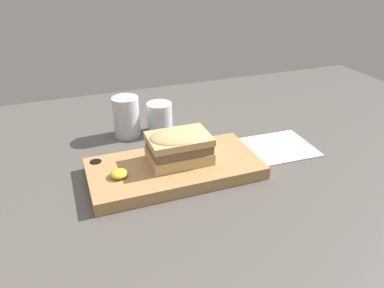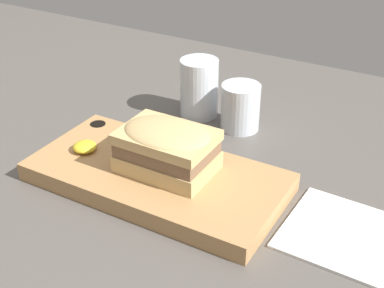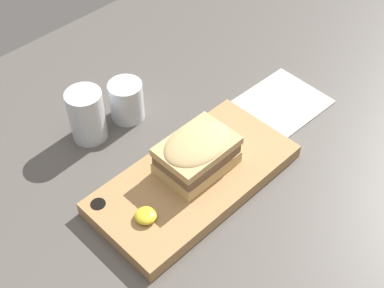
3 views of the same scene
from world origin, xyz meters
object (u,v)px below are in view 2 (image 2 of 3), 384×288
object	(u,v)px
serving_board	(156,176)
sandwich	(168,145)
water_glass	(199,92)
wine_glass	(240,108)
napkin	(350,236)

from	to	relation	value
serving_board	sandwich	bearing A→B (deg)	37.18
serving_board	water_glass	distance (cm)	23.96
sandwich	water_glass	distance (cm)	23.14
water_glass	serving_board	bearing A→B (deg)	-76.27
wine_glass	serving_board	bearing A→B (deg)	-98.17
wine_glass	napkin	bearing A→B (deg)	-37.96
serving_board	napkin	size ratio (longest dim) A/B	2.19
napkin	sandwich	bearing A→B (deg)	-177.44
sandwich	napkin	xyz separation A→B (cm)	(26.92, 1.20, -6.45)
serving_board	wine_glass	world-z (taller)	wine_glass
napkin	wine_glass	bearing A→B (deg)	142.04
wine_glass	napkin	xyz separation A→B (cm)	(25.26, -19.71, -3.66)
sandwich	water_glass	size ratio (longest dim) A/B	1.26
napkin	serving_board	bearing A→B (deg)	-175.28
water_glass	wine_glass	xyz separation A→B (cm)	(8.80, -1.01, -0.80)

